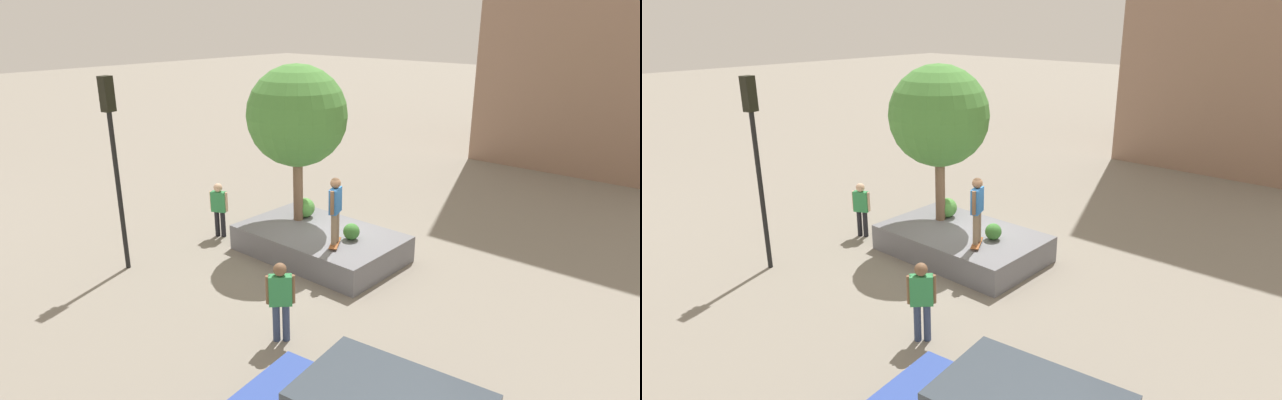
% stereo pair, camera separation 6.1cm
% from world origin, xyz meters
% --- Properties ---
extents(ground_plane, '(120.00, 120.00, 0.00)m').
position_xyz_m(ground_plane, '(0.00, 0.00, 0.00)').
color(ground_plane, gray).
extents(planter_ledge, '(4.43, 2.73, 0.72)m').
position_xyz_m(planter_ledge, '(0.16, 0.05, 0.36)').
color(planter_ledge, slate).
rests_on(planter_ledge, ground).
extents(plaza_tree, '(2.80, 2.80, 4.44)m').
position_xyz_m(plaza_tree, '(1.22, -0.21, 3.74)').
color(plaza_tree, brown).
rests_on(plaza_tree, planter_ledge).
extents(boxwood_shrub, '(0.57, 0.57, 0.57)m').
position_xyz_m(boxwood_shrub, '(1.21, -0.50, 1.01)').
color(boxwood_shrub, '#4C8C3D').
rests_on(boxwood_shrub, planter_ledge).
extents(hedge_clump, '(0.44, 0.44, 0.44)m').
position_xyz_m(hedge_clump, '(-0.86, -0.04, 0.94)').
color(hedge_clump, '#3D7A33').
rests_on(hedge_clump, planter_ledge).
extents(skateboard, '(0.58, 0.80, 0.07)m').
position_xyz_m(skateboard, '(-0.78, 0.55, 0.78)').
color(skateboard, brown).
rests_on(skateboard, planter_ledge).
extents(skateboarder, '(0.35, 0.56, 1.75)m').
position_xyz_m(skateboarder, '(-0.78, 0.55, 1.80)').
color(skateboarder, '#847056').
rests_on(skateboarder, skateboard).
extents(traffic_light_corner, '(0.36, 0.33, 5.01)m').
position_xyz_m(traffic_light_corner, '(3.50, 4.01, 3.38)').
color(traffic_light_corner, black).
rests_on(traffic_light_corner, ground).
extents(passerby_with_bag, '(0.47, 0.47, 1.75)m').
position_xyz_m(passerby_with_bag, '(-2.00, 3.76, 1.01)').
color(passerby_with_bag, navy).
rests_on(passerby_with_bag, ground).
extents(bystander_watching, '(0.52, 0.37, 1.68)m').
position_xyz_m(bystander_watching, '(3.33, 1.00, 0.97)').
color(bystander_watching, black).
rests_on(bystander_watching, ground).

